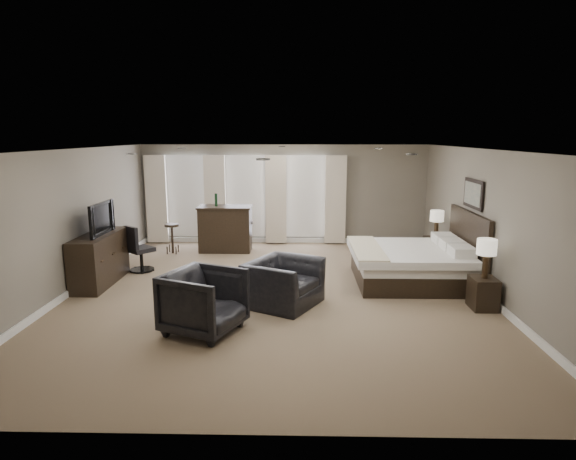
{
  "coord_description": "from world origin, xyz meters",
  "views": [
    {
      "loc": [
        0.41,
        -8.41,
        2.85
      ],
      "look_at": [
        0.2,
        0.4,
        1.1
      ],
      "focal_mm": 30.0,
      "sensor_mm": 36.0,
      "label": 1
    }
  ],
  "objects_px": {
    "tv": "(97,231)",
    "bar_stool_left": "(172,239)",
    "nightstand_near": "(483,293)",
    "dresser": "(100,259)",
    "armchair_far": "(204,299)",
    "lamp_near": "(486,259)",
    "desk_chair": "(141,248)",
    "nightstand_far": "(435,250)",
    "bar_counter": "(225,229)",
    "armchair_near": "(284,275)",
    "bar_stool_right": "(247,236)",
    "bed": "(411,247)",
    "lamp_far": "(436,224)"
  },
  "relations": [
    {
      "from": "tv",
      "to": "bar_stool_left",
      "type": "height_order",
      "value": "tv"
    },
    {
      "from": "nightstand_near",
      "to": "dresser",
      "type": "distance_m",
      "value": 7.03
    },
    {
      "from": "armchair_far",
      "to": "bar_stool_left",
      "type": "height_order",
      "value": "armchair_far"
    },
    {
      "from": "lamp_near",
      "to": "desk_chair",
      "type": "xyz_separation_m",
      "value": [
        -6.4,
        2.1,
        -0.36
      ]
    },
    {
      "from": "nightstand_far",
      "to": "armchair_far",
      "type": "distance_m",
      "value": 5.96
    },
    {
      "from": "lamp_near",
      "to": "tv",
      "type": "bearing_deg",
      "value": 169.99
    },
    {
      "from": "dresser",
      "to": "bar_counter",
      "type": "relative_size",
      "value": 1.29
    },
    {
      "from": "armchair_near",
      "to": "desk_chair",
      "type": "relative_size",
      "value": 1.19
    },
    {
      "from": "nightstand_far",
      "to": "bar_stool_left",
      "type": "distance_m",
      "value": 6.2
    },
    {
      "from": "bar_stool_right",
      "to": "desk_chair",
      "type": "height_order",
      "value": "desk_chair"
    },
    {
      "from": "lamp_near",
      "to": "nightstand_far",
      "type": "bearing_deg",
      "value": 90.0
    },
    {
      "from": "armchair_near",
      "to": "bar_stool_right",
      "type": "bearing_deg",
      "value": 43.55
    },
    {
      "from": "dresser",
      "to": "tv",
      "type": "distance_m",
      "value": 0.56
    },
    {
      "from": "nightstand_near",
      "to": "bar_stool_left",
      "type": "xyz_separation_m",
      "value": [
        -6.15,
        3.67,
        0.1
      ]
    },
    {
      "from": "nightstand_far",
      "to": "bar_stool_right",
      "type": "bearing_deg",
      "value": 164.51
    },
    {
      "from": "armchair_far",
      "to": "bar_counter",
      "type": "xyz_separation_m",
      "value": [
        -0.45,
        5.0,
        0.06
      ]
    },
    {
      "from": "bed",
      "to": "nightstand_far",
      "type": "relative_size",
      "value": 3.81
    },
    {
      "from": "bed",
      "to": "bar_stool_right",
      "type": "relative_size",
      "value": 3.09
    },
    {
      "from": "bed",
      "to": "nightstand_far",
      "type": "bearing_deg",
      "value": 58.46
    },
    {
      "from": "nightstand_near",
      "to": "tv",
      "type": "relative_size",
      "value": 0.49
    },
    {
      "from": "lamp_far",
      "to": "bar_stool_right",
      "type": "distance_m",
      "value": 4.58
    },
    {
      "from": "nightstand_near",
      "to": "dresser",
      "type": "height_order",
      "value": "dresser"
    },
    {
      "from": "lamp_far",
      "to": "armchair_far",
      "type": "height_order",
      "value": "lamp_far"
    },
    {
      "from": "dresser",
      "to": "nightstand_far",
      "type": "bearing_deg",
      "value": 13.63
    },
    {
      "from": "dresser",
      "to": "bed",
      "type": "bearing_deg",
      "value": 2.17
    },
    {
      "from": "dresser",
      "to": "desk_chair",
      "type": "relative_size",
      "value": 1.69
    },
    {
      "from": "nightstand_near",
      "to": "lamp_far",
      "type": "distance_m",
      "value": 2.97
    },
    {
      "from": "tv",
      "to": "bar_stool_right",
      "type": "relative_size",
      "value": 1.51
    },
    {
      "from": "bar_stool_left",
      "to": "bar_stool_right",
      "type": "bearing_deg",
      "value": 14.06
    },
    {
      "from": "desk_chair",
      "to": "nightstand_near",
      "type": "bearing_deg",
      "value": -158.0
    },
    {
      "from": "desk_chair",
      "to": "bed",
      "type": "bearing_deg",
      "value": -146.56
    },
    {
      "from": "bed",
      "to": "armchair_far",
      "type": "distance_m",
      "value": 4.36
    },
    {
      "from": "lamp_far",
      "to": "dresser",
      "type": "distance_m",
      "value": 7.13
    },
    {
      "from": "lamp_far",
      "to": "nightstand_far",
      "type": "bearing_deg",
      "value": 0.0
    },
    {
      "from": "bar_stool_left",
      "to": "tv",
      "type": "bearing_deg",
      "value": -107.4
    },
    {
      "from": "nightstand_far",
      "to": "bar_counter",
      "type": "distance_m",
      "value": 5.0
    },
    {
      "from": "bed",
      "to": "dresser",
      "type": "xyz_separation_m",
      "value": [
        -6.03,
        -0.23,
        -0.22
      ]
    },
    {
      "from": "bar_counter",
      "to": "bar_stool_left",
      "type": "relative_size",
      "value": 1.8
    },
    {
      "from": "armchair_near",
      "to": "bar_stool_left",
      "type": "bearing_deg",
      "value": 67.19
    },
    {
      "from": "bed",
      "to": "lamp_near",
      "type": "relative_size",
      "value": 3.37
    },
    {
      "from": "armchair_near",
      "to": "bar_stool_left",
      "type": "height_order",
      "value": "armchair_near"
    },
    {
      "from": "dresser",
      "to": "armchair_far",
      "type": "relative_size",
      "value": 1.65
    },
    {
      "from": "bed",
      "to": "armchair_near",
      "type": "xyz_separation_m",
      "value": [
        -2.43,
        -1.33,
        -0.19
      ]
    },
    {
      "from": "bar_stool_right",
      "to": "lamp_near",
      "type": "bearing_deg",
      "value": -43.18
    },
    {
      "from": "lamp_near",
      "to": "armchair_far",
      "type": "xyz_separation_m",
      "value": [
        -4.44,
        -1.07,
        -0.35
      ]
    },
    {
      "from": "nightstand_far",
      "to": "bar_stool_right",
      "type": "relative_size",
      "value": 0.81
    },
    {
      "from": "armchair_far",
      "to": "bar_counter",
      "type": "height_order",
      "value": "bar_counter"
    },
    {
      "from": "bed",
      "to": "tv",
      "type": "height_order",
      "value": "bed"
    },
    {
      "from": "armchair_near",
      "to": "tv",
      "type": "bearing_deg",
      "value": 101.62
    },
    {
      "from": "desk_chair",
      "to": "lamp_near",
      "type": "bearing_deg",
      "value": -158.0
    }
  ]
}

